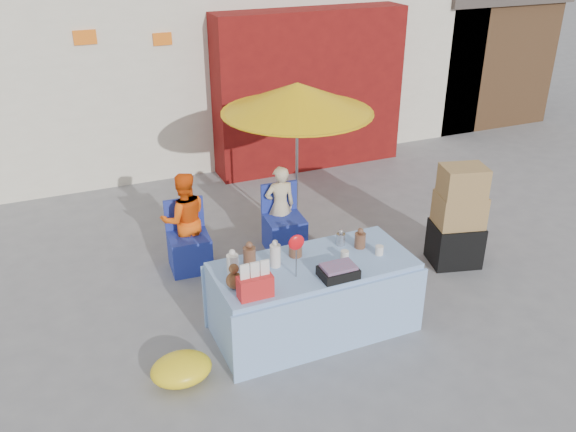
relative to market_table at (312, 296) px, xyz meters
name	(u,v)px	position (x,y,z in m)	size (l,w,h in m)	color
ground	(285,329)	(-0.27, 0.10, -0.41)	(80.00, 80.00, 0.00)	slate
market_table	(312,296)	(0.00, 0.00, 0.00)	(2.08, 0.98, 1.25)	#8EABE4
chair_left	(190,249)	(-0.85, 1.71, -0.15)	(0.51, 0.50, 0.85)	#21319A
chair_right	(284,231)	(0.40, 1.71, -0.15)	(0.51, 0.50, 0.85)	#21319A
vendor_orange	(185,219)	(-0.85, 1.84, 0.19)	(0.59, 0.46, 1.20)	#FF5A0D
vendor_beige	(280,206)	(0.40, 1.84, 0.14)	(0.40, 0.26, 1.10)	beige
umbrella	(297,98)	(0.70, 1.99, 1.48)	(1.90, 1.90, 2.09)	gray
box_stack	(458,220)	(2.20, 0.55, 0.19)	(0.68, 0.61, 1.29)	black
tarp_bundle	(181,369)	(-1.45, -0.24, -0.28)	(0.58, 0.46, 0.26)	yellow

